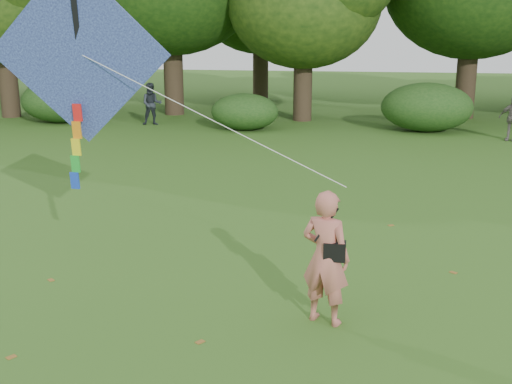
% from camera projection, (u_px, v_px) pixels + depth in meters
% --- Properties ---
extents(ground, '(100.00, 100.00, 0.00)m').
position_uv_depth(ground, '(313.00, 345.00, 8.33)').
color(ground, '#265114').
rests_on(ground, ground).
extents(man_kite_flyer, '(0.81, 0.68, 1.90)m').
position_uv_depth(man_kite_flyer, '(326.00, 258.00, 8.77)').
color(man_kite_flyer, '#BF685A').
rests_on(man_kite_flyer, ground).
extents(bystander_left, '(0.99, 0.87, 1.73)m').
position_uv_depth(bystander_left, '(152.00, 104.00, 26.26)').
color(bystander_left, '#252A31').
rests_on(bystander_left, ground).
extents(bystander_right, '(1.02, 0.78, 1.61)m').
position_uv_depth(bystander_right, '(512.00, 118.00, 22.73)').
color(bystander_right, slate).
rests_on(bystander_right, ground).
extents(crossbody_bag, '(0.43, 0.20, 0.73)m').
position_uv_depth(crossbody_bag, '(334.00, 250.00, 8.69)').
color(crossbody_bag, black).
rests_on(crossbody_bag, ground).
extents(flying_kite, '(5.23, 0.99, 3.35)m').
position_uv_depth(flying_kite, '(80.00, 56.00, 9.22)').
color(flying_kite, '#2630A5').
rests_on(flying_kite, ground).
extents(shrub_band, '(39.15, 3.22, 1.88)m').
position_uv_depth(shrub_band, '(329.00, 108.00, 25.03)').
color(shrub_band, '#264919').
rests_on(shrub_band, ground).
extents(fallen_leaves, '(11.32, 8.44, 0.01)m').
position_uv_depth(fallen_leaves, '(335.00, 315.00, 9.20)').
color(fallen_leaves, brown).
rests_on(fallen_leaves, ground).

